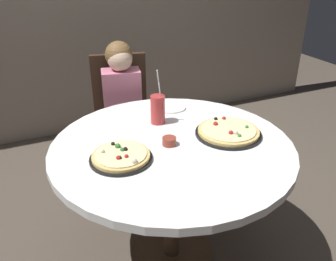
{
  "coord_description": "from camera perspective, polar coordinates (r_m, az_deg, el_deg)",
  "views": [
    {
      "loc": [
        -0.64,
        -1.39,
        1.61
      ],
      "look_at": [
        0.0,
        0.05,
        0.8
      ],
      "focal_mm": 37.63,
      "sensor_mm": 36.0,
      "label": 1
    }
  ],
  "objects": [
    {
      "name": "ground_plane",
      "position": [
        2.22,
        0.56,
        -19.29
      ],
      "size": [
        8.0,
        8.0,
        0.0
      ],
      "primitive_type": "plane",
      "color": "#4C4238"
    },
    {
      "name": "dining_table",
      "position": [
        1.8,
        0.65,
        -4.85
      ],
      "size": [
        1.21,
        1.21,
        0.75
      ],
      "color": "white",
      "rests_on": "ground_plane"
    },
    {
      "name": "chair_wooden",
      "position": [
        2.65,
        -7.51,
        2.89
      ],
      "size": [
        0.48,
        0.48,
        0.95
      ],
      "color": "#382619",
      "rests_on": "ground_plane"
    },
    {
      "name": "diner_child",
      "position": [
        2.51,
        -7.01,
        0.27
      ],
      "size": [
        0.33,
        0.43,
        1.08
      ],
      "color": "#3F4766",
      "rests_on": "ground_plane"
    },
    {
      "name": "pizza_veggie",
      "position": [
        1.63,
        -7.62,
        -4.21
      ],
      "size": [
        0.29,
        0.29,
        0.05
      ],
      "color": "black",
      "rests_on": "dining_table"
    },
    {
      "name": "pizza_cheese",
      "position": [
        1.86,
        9.75,
        -0.2
      ],
      "size": [
        0.35,
        0.35,
        0.05
      ],
      "color": "black",
      "rests_on": "dining_table"
    },
    {
      "name": "soda_cup",
      "position": [
        1.93,
        -1.67,
        3.45
      ],
      "size": [
        0.08,
        0.08,
        0.31
      ],
      "color": "#B73333",
      "rests_on": "dining_table"
    },
    {
      "name": "sauce_bowl",
      "position": [
        1.73,
        0.2,
        -1.75
      ],
      "size": [
        0.07,
        0.07,
        0.04
      ],
      "primitive_type": "cylinder",
      "color": "brown",
      "rests_on": "dining_table"
    },
    {
      "name": "plate_small",
      "position": [
        2.15,
        0.48,
        3.76
      ],
      "size": [
        0.18,
        0.18,
        0.01
      ],
      "primitive_type": "cylinder",
      "color": "white",
      "rests_on": "dining_table"
    }
  ]
}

